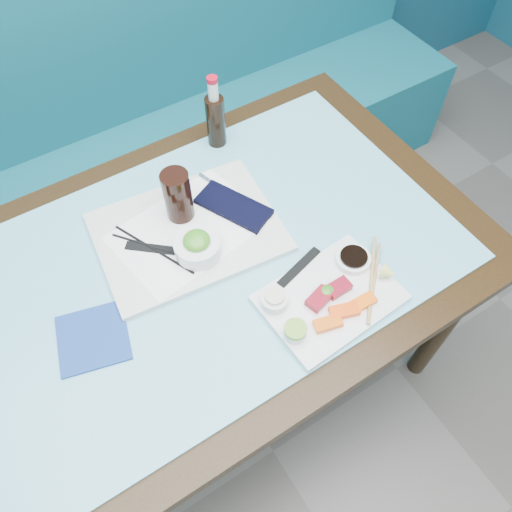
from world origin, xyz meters
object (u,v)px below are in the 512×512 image
serving_tray (188,232)px  dining_table (210,277)px  cola_bottle_body (216,121)px  cola_glass (178,196)px  blue_napkin (93,338)px  booth_bench (111,162)px  seaweed_bowl (198,247)px  sashimi_plate (330,298)px

serving_tray → dining_table: bearing=-81.1°
cola_bottle_body → cola_glass: bearing=-137.8°
blue_napkin → cola_glass: bearing=31.3°
cola_glass → blue_napkin: size_ratio=0.95×
booth_bench → dining_table: bearing=-90.0°
cola_glass → cola_bottle_body: bearing=42.2°
serving_tray → cola_glass: bearing=85.8°
seaweed_bowl → blue_napkin: seaweed_bowl is taller
serving_tray → cola_glass: cola_glass is taller
cola_bottle_body → dining_table: bearing=-123.5°
cola_bottle_body → blue_napkin: 0.68m
serving_tray → cola_bottle_body: bearing=53.9°
cola_glass → cola_bottle_body: cola_glass is taller
blue_napkin → cola_bottle_body: bearing=36.1°
booth_bench → seaweed_bowl: bearing=-91.0°
seaweed_bowl → dining_table: bearing=-41.5°
dining_table → seaweed_bowl: (-0.01, 0.01, 0.13)m
sashimi_plate → blue_napkin: 0.55m
dining_table → cola_glass: bearing=87.7°
serving_tray → cola_bottle_body: cola_bottle_body is taller
booth_bench → cola_bottle_body: (0.23, -0.50, 0.46)m
dining_table → seaweed_bowl: bearing=138.5°
serving_tray → cola_bottle_body: (0.23, 0.26, 0.07)m
sashimi_plate → seaweed_bowl: 0.34m
booth_bench → cola_bottle_body: booth_bench is taller
dining_table → cola_glass: 0.23m
dining_table → cola_glass: size_ratio=9.66×
serving_tray → blue_napkin: 0.35m
sashimi_plate → serving_tray: bearing=115.4°
seaweed_bowl → blue_napkin: bearing=-167.5°
dining_table → seaweed_bowl: seaweed_bowl is taller
sashimi_plate → seaweed_bowl: bearing=123.0°
dining_table → cola_bottle_body: size_ratio=9.09×
booth_bench → cola_bottle_body: bearing=-65.4°
dining_table → seaweed_bowl: size_ratio=12.20×
cola_bottle_body → blue_napkin: size_ratio=1.00×
booth_bench → blue_napkin: booth_bench is taller
sashimi_plate → serving_tray: 0.40m
cola_bottle_body → booth_bench: bearing=114.6°
booth_bench → cola_glass: 0.84m
cola_bottle_body → sashimi_plate: bearing=-93.9°
booth_bench → seaweed_bowl: booth_bench is taller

